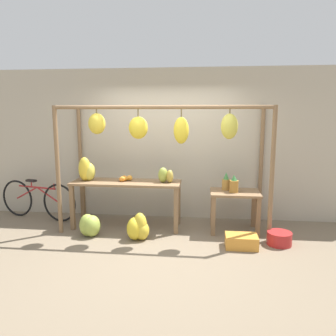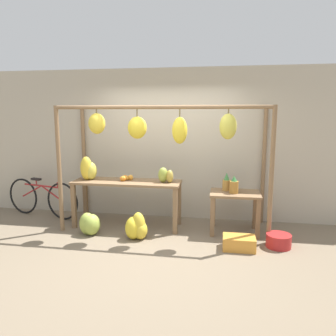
{
  "view_description": "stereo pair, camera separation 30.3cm",
  "coord_description": "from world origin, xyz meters",
  "px_view_note": "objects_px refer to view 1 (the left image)",
  "views": [
    {
      "loc": [
        0.68,
        -4.59,
        1.98
      ],
      "look_at": [
        0.07,
        0.84,
        1.07
      ],
      "focal_mm": 35.0,
      "sensor_mm": 36.0,
      "label": 1
    },
    {
      "loc": [
        0.98,
        -4.55,
        1.98
      ],
      "look_at": [
        0.07,
        0.84,
        1.07
      ],
      "focal_mm": 35.0,
      "sensor_mm": 36.0,
      "label": 2
    }
  ],
  "objects_px": {
    "banana_pile_ground_left": "(90,226)",
    "blue_bucket": "(279,238)",
    "fruit_crate_white": "(241,241)",
    "pineapple_cluster": "(231,184)",
    "parked_bicycle": "(38,200)",
    "banana_pile_ground_right": "(139,228)",
    "banana_pile_on_table": "(86,170)",
    "orange_pile": "(125,179)",
    "papaya_pile": "(166,175)"
  },
  "relations": [
    {
      "from": "banana_pile_ground_left",
      "to": "blue_bucket",
      "type": "bearing_deg",
      "value": -0.25
    },
    {
      "from": "banana_pile_ground_left",
      "to": "fruit_crate_white",
      "type": "relative_size",
      "value": 0.88
    },
    {
      "from": "pineapple_cluster",
      "to": "blue_bucket",
      "type": "relative_size",
      "value": 0.86
    },
    {
      "from": "banana_pile_ground_left",
      "to": "parked_bicycle",
      "type": "xyz_separation_m",
      "value": [
        -1.29,
        0.77,
        0.19
      ]
    },
    {
      "from": "banana_pile_ground_right",
      "to": "parked_bicycle",
      "type": "distance_m",
      "value": 2.26
    },
    {
      "from": "banana_pile_on_table",
      "to": "blue_bucket",
      "type": "distance_m",
      "value": 3.37
    },
    {
      "from": "blue_bucket",
      "to": "banana_pile_ground_left",
      "type": "bearing_deg",
      "value": 179.75
    },
    {
      "from": "fruit_crate_white",
      "to": "blue_bucket",
      "type": "xyz_separation_m",
      "value": [
        0.59,
        0.18,
        0.0
      ]
    },
    {
      "from": "pineapple_cluster",
      "to": "fruit_crate_white",
      "type": "xyz_separation_m",
      "value": [
        0.11,
        -0.7,
        -0.72
      ]
    },
    {
      "from": "banana_pile_ground_right",
      "to": "orange_pile",
      "type": "bearing_deg",
      "value": 121.2
    },
    {
      "from": "banana_pile_ground_right",
      "to": "blue_bucket",
      "type": "distance_m",
      "value": 2.18
    },
    {
      "from": "banana_pile_ground_left",
      "to": "papaya_pile",
      "type": "bearing_deg",
      "value": 23.58
    },
    {
      "from": "banana_pile_on_table",
      "to": "papaya_pile",
      "type": "height_order",
      "value": "banana_pile_on_table"
    },
    {
      "from": "pineapple_cluster",
      "to": "banana_pile_ground_left",
      "type": "xyz_separation_m",
      "value": [
        -2.29,
        -0.51,
        -0.63
      ]
    },
    {
      "from": "orange_pile",
      "to": "blue_bucket",
      "type": "distance_m",
      "value": 2.71
    },
    {
      "from": "fruit_crate_white",
      "to": "banana_pile_ground_right",
      "type": "bearing_deg",
      "value": 174.75
    },
    {
      "from": "blue_bucket",
      "to": "orange_pile",
      "type": "bearing_deg",
      "value": 167.41
    },
    {
      "from": "papaya_pile",
      "to": "pineapple_cluster",
      "type": "bearing_deg",
      "value": -0.23
    },
    {
      "from": "orange_pile",
      "to": "banana_pile_ground_right",
      "type": "relative_size",
      "value": 0.49
    },
    {
      "from": "orange_pile",
      "to": "banana_pile_ground_left",
      "type": "relative_size",
      "value": 0.51
    },
    {
      "from": "banana_pile_ground_right",
      "to": "blue_bucket",
      "type": "relative_size",
      "value": 1.19
    },
    {
      "from": "blue_bucket",
      "to": "parked_bicycle",
      "type": "bearing_deg",
      "value": 169.67
    },
    {
      "from": "banana_pile_ground_right",
      "to": "parked_bicycle",
      "type": "xyz_separation_m",
      "value": [
        -2.1,
        0.81,
        0.18
      ]
    },
    {
      "from": "banana_pile_on_table",
      "to": "blue_bucket",
      "type": "relative_size",
      "value": 1.12
    },
    {
      "from": "banana_pile_on_table",
      "to": "pineapple_cluster",
      "type": "distance_m",
      "value": 2.51
    },
    {
      "from": "parked_bicycle",
      "to": "blue_bucket",
      "type": "bearing_deg",
      "value": -10.33
    },
    {
      "from": "banana_pile_on_table",
      "to": "fruit_crate_white",
      "type": "distance_m",
      "value": 2.86
    },
    {
      "from": "banana_pile_ground_left",
      "to": "papaya_pile",
      "type": "height_order",
      "value": "papaya_pile"
    },
    {
      "from": "orange_pile",
      "to": "banana_pile_ground_left",
      "type": "distance_m",
      "value": 0.99
    },
    {
      "from": "banana_pile_on_table",
      "to": "banana_pile_ground_left",
      "type": "distance_m",
      "value": 0.99
    },
    {
      "from": "fruit_crate_white",
      "to": "parked_bicycle",
      "type": "relative_size",
      "value": 0.28
    },
    {
      "from": "pineapple_cluster",
      "to": "banana_pile_ground_left",
      "type": "distance_m",
      "value": 2.43
    },
    {
      "from": "pineapple_cluster",
      "to": "banana_pile_ground_left",
      "type": "relative_size",
      "value": 0.76
    },
    {
      "from": "pineapple_cluster",
      "to": "fruit_crate_white",
      "type": "height_order",
      "value": "pineapple_cluster"
    },
    {
      "from": "parked_bicycle",
      "to": "papaya_pile",
      "type": "bearing_deg",
      "value": -5.85
    },
    {
      "from": "banana_pile_on_table",
      "to": "fruit_crate_white",
      "type": "bearing_deg",
      "value": -15.03
    },
    {
      "from": "orange_pile",
      "to": "pineapple_cluster",
      "type": "height_order",
      "value": "pineapple_cluster"
    },
    {
      "from": "parked_bicycle",
      "to": "banana_pile_ground_left",
      "type": "bearing_deg",
      "value": -30.78
    },
    {
      "from": "fruit_crate_white",
      "to": "blue_bucket",
      "type": "distance_m",
      "value": 0.61
    },
    {
      "from": "pineapple_cluster",
      "to": "banana_pile_ground_right",
      "type": "distance_m",
      "value": 1.69
    },
    {
      "from": "banana_pile_ground_left",
      "to": "orange_pile",
      "type": "bearing_deg",
      "value": 50.55
    },
    {
      "from": "orange_pile",
      "to": "parked_bicycle",
      "type": "bearing_deg",
      "value": 173.01
    },
    {
      "from": "banana_pile_ground_right",
      "to": "fruit_crate_white",
      "type": "relative_size",
      "value": 0.93
    },
    {
      "from": "banana_pile_ground_right",
      "to": "banana_pile_ground_left",
      "type": "bearing_deg",
      "value": 176.99
    },
    {
      "from": "blue_bucket",
      "to": "papaya_pile",
      "type": "xyz_separation_m",
      "value": [
        -1.81,
        0.53,
        0.84
      ]
    },
    {
      "from": "orange_pile",
      "to": "pineapple_cluster",
      "type": "xyz_separation_m",
      "value": [
        1.83,
        -0.04,
        -0.05
      ]
    },
    {
      "from": "orange_pile",
      "to": "fruit_crate_white",
      "type": "height_order",
      "value": "orange_pile"
    },
    {
      "from": "banana_pile_on_table",
      "to": "orange_pile",
      "type": "relative_size",
      "value": 1.95
    },
    {
      "from": "banana_pile_on_table",
      "to": "banana_pile_ground_right",
      "type": "distance_m",
      "value": 1.43
    },
    {
      "from": "parked_bicycle",
      "to": "banana_pile_ground_right",
      "type": "bearing_deg",
      "value": -21.05
    }
  ]
}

